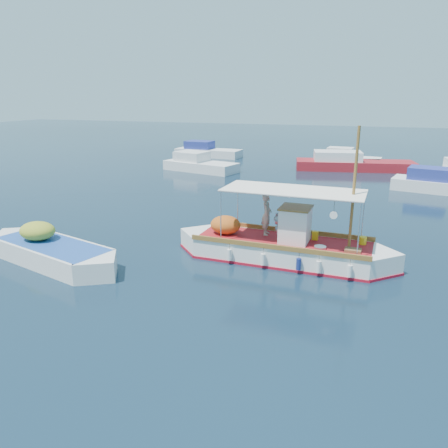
% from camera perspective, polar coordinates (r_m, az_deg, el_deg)
% --- Properties ---
extents(ground, '(160.00, 160.00, 0.00)m').
position_cam_1_polar(ground, '(17.10, 5.05, -5.28)').
color(ground, black).
rests_on(ground, ground).
extents(fishing_caique, '(9.00, 2.77, 5.49)m').
position_cam_1_polar(fishing_caique, '(17.53, 7.50, -3.10)').
color(fishing_caique, white).
rests_on(fishing_caique, ground).
extents(dinghy, '(6.79, 3.31, 1.72)m').
position_cam_1_polar(dinghy, '(18.45, -21.56, -3.57)').
color(dinghy, white).
rests_on(dinghy, ground).
extents(bg_boat_nw, '(6.85, 3.94, 1.80)m').
position_cam_1_polar(bg_boat_nw, '(37.85, -3.29, 7.68)').
color(bg_boat_nw, silver).
rests_on(bg_boat_nw, ground).
extents(bg_boat_n, '(10.31, 4.58, 1.80)m').
position_cam_1_polar(bg_boat_n, '(39.86, 16.23, 7.51)').
color(bg_boat_n, maroon).
rests_on(bg_boat_n, ground).
extents(bg_boat_ne, '(6.67, 3.53, 1.80)m').
position_cam_1_polar(bg_boat_ne, '(32.86, 26.35, 4.61)').
color(bg_boat_ne, silver).
rests_on(bg_boat_ne, ground).
extents(bg_boat_far_w, '(7.08, 2.81, 1.80)m').
position_cam_1_polar(bg_boat_far_w, '(46.70, -2.30, 9.40)').
color(bg_boat_far_w, silver).
rests_on(bg_boat_far_w, ground).
extents(bg_boat_far_n, '(5.78, 2.49, 1.80)m').
position_cam_1_polar(bg_boat_far_n, '(42.42, 15.77, 8.06)').
color(bg_boat_far_n, silver).
rests_on(bg_boat_far_n, ground).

